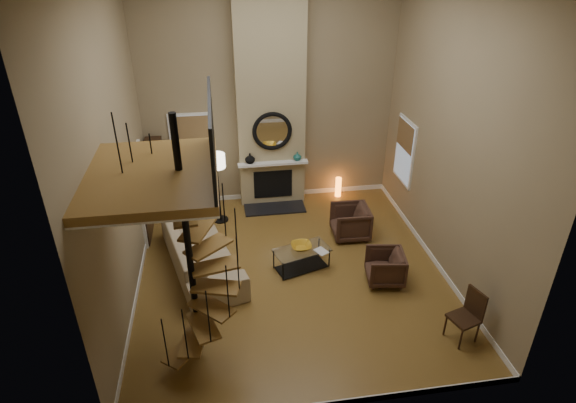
{
  "coord_description": "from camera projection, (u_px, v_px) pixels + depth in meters",
  "views": [
    {
      "loc": [
        -1.24,
        -7.68,
        5.92
      ],
      "look_at": [
        0.0,
        0.4,
        1.4
      ],
      "focal_mm": 29.77,
      "sensor_mm": 36.0,
      "label": 1
    }
  ],
  "objects": [
    {
      "name": "right_wall",
      "position": [
        453.0,
        136.0,
        8.74
      ],
      "size": [
        0.02,
        6.5,
        5.5
      ],
      "primitive_type": "cube",
      "color": "#8F7D5C",
      "rests_on": "ground"
    },
    {
      "name": "armchair_far",
      "position": [
        388.0,
        267.0,
        9.21
      ],
      "size": [
        0.8,
        0.79,
        0.65
      ],
      "primitive_type": "imported",
      "rotation": [
        0.0,
        0.0,
        -1.72
      ],
      "color": "#42291E",
      "rests_on": "ground"
    },
    {
      "name": "mirror_disc",
      "position": [
        272.0,
        131.0,
        11.19
      ],
      "size": [
        0.8,
        0.01,
        0.8
      ],
      "primitive_type": "cylinder",
      "rotation": [
        1.57,
        0.0,
        0.0
      ],
      "color": "white",
      "rests_on": "chimney_breast"
    },
    {
      "name": "front_wall",
      "position": [
        336.0,
        250.0,
        5.53
      ],
      "size": [
        6.0,
        0.02,
        5.5
      ],
      "primitive_type": "cube",
      "color": "#8F7D5C",
      "rests_on": "ground"
    },
    {
      "name": "back_wall",
      "position": [
        270.0,
        93.0,
        11.15
      ],
      "size": [
        6.0,
        0.02,
        5.5
      ],
      "primitive_type": "cube",
      "color": "#8F7D5C",
      "rests_on": "ground"
    },
    {
      "name": "mantel",
      "position": [
        273.0,
        163.0,
        11.52
      ],
      "size": [
        1.7,
        0.18,
        0.06
      ],
      "primitive_type": "cube",
      "color": "white",
      "rests_on": "chimney_breast"
    },
    {
      "name": "ground",
      "position": [
        291.0,
        271.0,
        9.67
      ],
      "size": [
        6.0,
        6.5,
        0.01
      ],
      "primitive_type": "cube",
      "color": "olive",
      "rests_on": "ground"
    },
    {
      "name": "hearth",
      "position": [
        275.0,
        208.0,
        11.88
      ],
      "size": [
        1.5,
        0.6,
        0.04
      ],
      "primitive_type": "cube",
      "color": "black",
      "rests_on": "ground"
    },
    {
      "name": "window_right",
      "position": [
        405.0,
        150.0,
        11.01
      ],
      "size": [
        0.06,
        1.02,
        1.52
      ],
      "color": "white",
      "rests_on": "right_wall"
    },
    {
      "name": "baseboard_left",
      "position": [
        139.0,
        283.0,
        9.24
      ],
      "size": [
        0.02,
        6.5,
        0.12
      ],
      "primitive_type": "cube",
      "color": "white",
      "rests_on": "ground"
    },
    {
      "name": "window_back",
      "position": [
        192.0,
        143.0,
        11.42
      ],
      "size": [
        1.02,
        0.06,
        1.52
      ],
      "color": "white",
      "rests_on": "back_wall"
    },
    {
      "name": "mirror_frame",
      "position": [
        272.0,
        131.0,
        11.18
      ],
      "size": [
        0.94,
        0.1,
        0.94
      ],
      "primitive_type": "torus",
      "rotation": [
        1.57,
        0.0,
        0.0
      ],
      "color": "black",
      "rests_on": "chimney_breast"
    },
    {
      "name": "bowl",
      "position": [
        301.0,
        246.0,
        9.57
      ],
      "size": [
        0.41,
        0.41,
        0.1
      ],
      "primitive_type": "imported",
      "color": "gold",
      "rests_on": "coffee_table"
    },
    {
      "name": "coffee_table",
      "position": [
        302.0,
        256.0,
        9.63
      ],
      "size": [
        1.22,
        0.86,
        0.43
      ],
      "color": "silver",
      "rests_on": "ground"
    },
    {
      "name": "side_chair",
      "position": [
        468.0,
        313.0,
        7.83
      ],
      "size": [
        0.54,
        0.53,
        0.94
      ],
      "color": "#321D10",
      "rests_on": "ground"
    },
    {
      "name": "left_wall",
      "position": [
        114.0,
        155.0,
        7.94
      ],
      "size": [
        0.02,
        6.5,
        5.5
      ],
      "primitive_type": "cube",
      "color": "#8F7D5C",
      "rests_on": "ground"
    },
    {
      "name": "floor_lamp",
      "position": [
        217.0,
        166.0,
        10.74
      ],
      "size": [
        0.4,
        0.4,
        1.71
      ],
      "color": "black",
      "rests_on": "ground"
    },
    {
      "name": "armchair_near",
      "position": [
        354.0,
        222.0,
        10.67
      ],
      "size": [
        0.85,
        0.82,
        0.74
      ],
      "primitive_type": "imported",
      "rotation": [
        0.0,
        0.0,
        -1.61
      ],
      "color": "#42291E",
      "rests_on": "ground"
    },
    {
      "name": "hutch",
      "position": [
        157.0,
        178.0,
        11.26
      ],
      "size": [
        0.38,
        0.81,
        1.81
      ],
      "primitive_type": "cube",
      "color": "#321D10",
      "rests_on": "ground"
    },
    {
      "name": "baseboard_back",
      "position": [
        272.0,
        194.0,
        12.44
      ],
      "size": [
        6.0,
        0.02,
        0.12
      ],
      "primitive_type": "cube",
      "color": "white",
      "rests_on": "ground"
    },
    {
      "name": "vase_left",
      "position": [
        250.0,
        158.0,
        11.4
      ],
      "size": [
        0.24,
        0.24,
        0.25
      ],
      "primitive_type": "imported",
      "color": "black",
      "rests_on": "mantel"
    },
    {
      "name": "chimney_breast",
      "position": [
        271.0,
        95.0,
        10.99
      ],
      "size": [
        1.6,
        0.38,
        5.5
      ],
      "primitive_type": "cube",
      "color": "tan",
      "rests_on": "ground"
    },
    {
      "name": "loft",
      "position": [
        160.0,
        171.0,
        6.28
      ],
      "size": [
        1.7,
        2.2,
        1.09
      ],
      "color": "olive",
      "rests_on": "left_wall"
    },
    {
      "name": "entry_door",
      "position": [
        144.0,
        195.0,
        10.33
      ],
      "size": [
        0.1,
        1.05,
        2.16
      ],
      "color": "white",
      "rests_on": "ground"
    },
    {
      "name": "firebox",
      "position": [
        273.0,
        184.0,
        11.88
      ],
      "size": [
        0.95,
        0.02,
        0.72
      ],
      "primitive_type": "cube",
      "color": "black",
      "rests_on": "chimney_breast"
    },
    {
      "name": "vase_right",
      "position": [
        297.0,
        156.0,
        11.57
      ],
      "size": [
        0.2,
        0.2,
        0.21
      ],
      "primitive_type": "imported",
      "color": "#1A5B55",
      "rests_on": "mantel"
    },
    {
      "name": "book",
      "position": [
        320.0,
        252.0,
        9.46
      ],
      "size": [
        0.31,
        0.34,
        0.03
      ],
      "primitive_type": "imported",
      "rotation": [
        0.0,
        0.0,
        0.48
      ],
      "color": "gray",
      "rests_on": "coffee_table"
    },
    {
      "name": "sofa",
      "position": [
        201.0,
        251.0,
        9.62
      ],
      "size": [
        1.79,
        3.03,
        0.83
      ],
      "primitive_type": "imported",
      "rotation": [
        0.0,
        0.0,
        1.82
      ],
      "color": "tan",
      "rests_on": "ground"
    },
    {
      "name": "accent_lamp",
      "position": [
        338.0,
        187.0,
        12.38
      ],
      "size": [
        0.15,
        0.15,
        0.54
      ],
      "primitive_type": "cylinder",
      "color": "orange",
      "rests_on": "ground"
    },
    {
      "name": "spiral_stair",
      "position": [
        191.0,
        259.0,
        7.02
      ],
      "size": [
        1.47,
        1.47,
        4.06
      ],
      "color": "black",
      "rests_on": "ground"
    },
    {
      "name": "baseboard_right",
      "position": [
        431.0,
        256.0,
        10.04
      ],
      "size": [
        0.02,
        6.5,
        0.12
      ],
      "primitive_type": "cube",
      "color": "white",
      "rests_on": "ground"
    }
  ]
}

